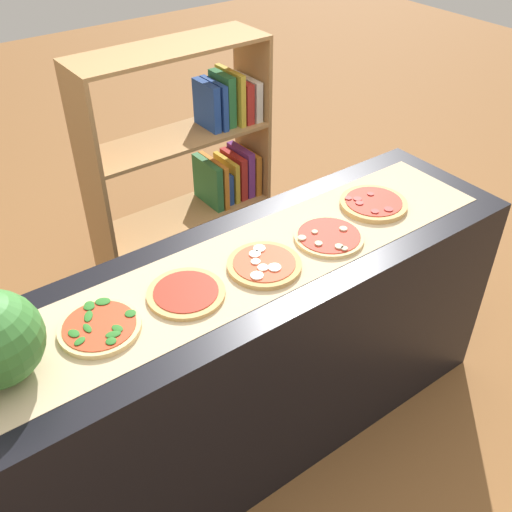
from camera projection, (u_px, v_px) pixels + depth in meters
ground_plane at (256, 425)px, 2.57m from camera, size 12.00×12.00×0.00m
counter at (256, 352)px, 2.30m from camera, size 2.05×0.60×0.90m
parchment_paper at (256, 260)px, 2.02m from camera, size 1.88×0.40×0.00m
pizza_spinach_0 at (99, 326)px, 1.75m from camera, size 0.25×0.25×0.03m
pizza_plain_1 at (186, 293)px, 1.87m from camera, size 0.25×0.25×0.02m
pizza_mozzarella_2 at (264, 265)px, 1.99m from camera, size 0.25×0.25×0.03m
pizza_mushroom_3 at (329, 237)px, 2.12m from camera, size 0.25×0.25×0.02m
pizza_pepperoni_4 at (373, 204)px, 2.29m from camera, size 0.26×0.26×0.03m
bookshelf at (202, 170)px, 3.04m from camera, size 0.93×0.31×1.31m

